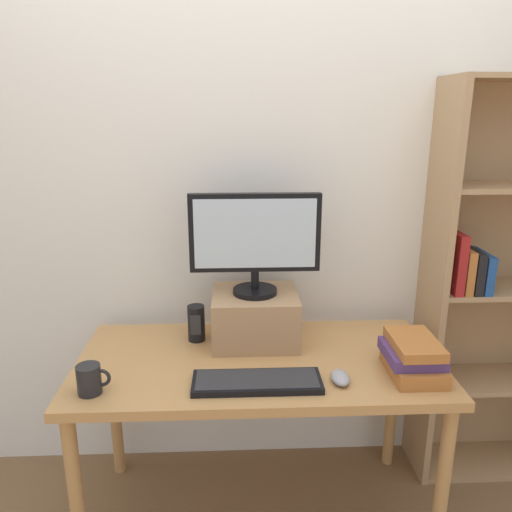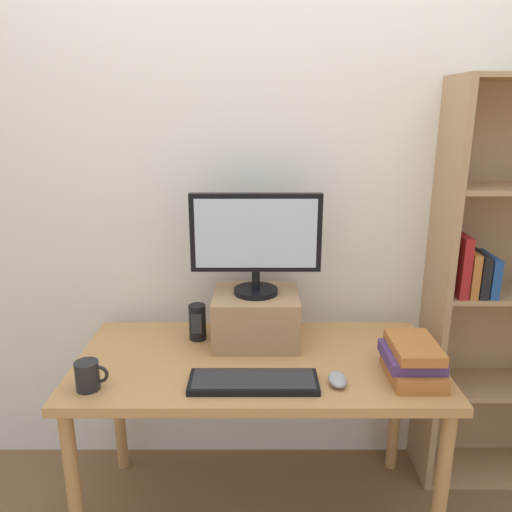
{
  "view_description": "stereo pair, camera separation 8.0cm",
  "coord_description": "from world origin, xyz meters",
  "px_view_note": "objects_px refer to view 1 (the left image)",
  "views": [
    {
      "loc": [
        -0.08,
        -1.72,
        1.63
      ],
      "look_at": [
        -0.01,
        0.06,
        1.11
      ],
      "focal_mm": 35.0,
      "sensor_mm": 36.0,
      "label": 1
    },
    {
      "loc": [
        -0.01,
        -1.72,
        1.63
      ],
      "look_at": [
        -0.01,
        0.06,
        1.11
      ],
      "focal_mm": 35.0,
      "sensor_mm": 36.0,
      "label": 2
    }
  ],
  "objects_px": {
    "book_stack": "(413,357)",
    "computer_monitor": "(255,239)",
    "desk": "(258,377)",
    "coffee_mug": "(90,379)",
    "desk_speaker": "(196,323)",
    "keyboard": "(257,382)",
    "riser_box": "(255,317)",
    "bookshelf_unit": "(504,286)",
    "computer_mouse": "(340,378)"
  },
  "relations": [
    {
      "from": "book_stack",
      "to": "computer_monitor",
      "type": "bearing_deg",
      "value": 151.61
    },
    {
      "from": "desk",
      "to": "coffee_mug",
      "type": "distance_m",
      "value": 0.63
    },
    {
      "from": "book_stack",
      "to": "desk_speaker",
      "type": "bearing_deg",
      "value": 158.71
    },
    {
      "from": "computer_monitor",
      "to": "keyboard",
      "type": "relative_size",
      "value": 1.15
    },
    {
      "from": "coffee_mug",
      "to": "riser_box",
      "type": "bearing_deg",
      "value": 33.94
    },
    {
      "from": "bookshelf_unit",
      "to": "keyboard",
      "type": "bearing_deg",
      "value": -156.3
    },
    {
      "from": "computer_monitor",
      "to": "keyboard",
      "type": "distance_m",
      "value": 0.55
    },
    {
      "from": "desk",
      "to": "computer_mouse",
      "type": "xyz_separation_m",
      "value": [
        0.28,
        -0.19,
        0.1
      ]
    },
    {
      "from": "computer_monitor",
      "to": "desk_speaker",
      "type": "relative_size",
      "value": 3.42
    },
    {
      "from": "riser_box",
      "to": "coffee_mug",
      "type": "relative_size",
      "value": 3.03
    },
    {
      "from": "bookshelf_unit",
      "to": "book_stack",
      "type": "bearing_deg",
      "value": -141.64
    },
    {
      "from": "computer_monitor",
      "to": "book_stack",
      "type": "xyz_separation_m",
      "value": [
        0.55,
        -0.3,
        -0.37
      ]
    },
    {
      "from": "riser_box",
      "to": "book_stack",
      "type": "distance_m",
      "value": 0.63
    },
    {
      "from": "desk",
      "to": "desk_speaker",
      "type": "height_order",
      "value": "desk_speaker"
    },
    {
      "from": "computer_monitor",
      "to": "riser_box",
      "type": "bearing_deg",
      "value": 90.0
    },
    {
      "from": "bookshelf_unit",
      "to": "computer_monitor",
      "type": "relative_size",
      "value": 3.45
    },
    {
      "from": "computer_monitor",
      "to": "book_stack",
      "type": "height_order",
      "value": "computer_monitor"
    },
    {
      "from": "desk",
      "to": "computer_monitor",
      "type": "relative_size",
      "value": 2.7
    },
    {
      "from": "riser_box",
      "to": "coffee_mug",
      "type": "distance_m",
      "value": 0.68
    },
    {
      "from": "desk",
      "to": "keyboard",
      "type": "relative_size",
      "value": 3.09
    },
    {
      "from": "bookshelf_unit",
      "to": "desk",
      "type": "bearing_deg",
      "value": -165.03
    },
    {
      "from": "riser_box",
      "to": "book_stack",
      "type": "height_order",
      "value": "riser_box"
    },
    {
      "from": "desk",
      "to": "riser_box",
      "type": "xyz_separation_m",
      "value": [
        -0.01,
        0.16,
        0.18
      ]
    },
    {
      "from": "bookshelf_unit",
      "to": "desk_speaker",
      "type": "distance_m",
      "value": 1.35
    },
    {
      "from": "bookshelf_unit",
      "to": "keyboard",
      "type": "height_order",
      "value": "bookshelf_unit"
    },
    {
      "from": "bookshelf_unit",
      "to": "riser_box",
      "type": "bearing_deg",
      "value": -173.21
    },
    {
      "from": "bookshelf_unit",
      "to": "desk_speaker",
      "type": "height_order",
      "value": "bookshelf_unit"
    },
    {
      "from": "computer_monitor",
      "to": "coffee_mug",
      "type": "distance_m",
      "value": 0.78
    },
    {
      "from": "computer_mouse",
      "to": "desk_speaker",
      "type": "xyz_separation_m",
      "value": [
        -0.52,
        0.36,
        0.06
      ]
    },
    {
      "from": "bookshelf_unit",
      "to": "computer_mouse",
      "type": "relative_size",
      "value": 16.93
    },
    {
      "from": "computer_mouse",
      "to": "desk",
      "type": "bearing_deg",
      "value": 145.71
    },
    {
      "from": "book_stack",
      "to": "coffee_mug",
      "type": "bearing_deg",
      "value": -175.89
    },
    {
      "from": "bookshelf_unit",
      "to": "riser_box",
      "type": "relative_size",
      "value": 5.14
    },
    {
      "from": "desk",
      "to": "computer_monitor",
      "type": "distance_m",
      "value": 0.53
    },
    {
      "from": "book_stack",
      "to": "coffee_mug",
      "type": "height_order",
      "value": "book_stack"
    },
    {
      "from": "desk_speaker",
      "to": "computer_monitor",
      "type": "bearing_deg",
      "value": -2.41
    },
    {
      "from": "book_stack",
      "to": "computer_mouse",
      "type": "bearing_deg",
      "value": -169.79
    },
    {
      "from": "computer_mouse",
      "to": "computer_monitor",
      "type": "bearing_deg",
      "value": 129.01
    },
    {
      "from": "desk",
      "to": "keyboard",
      "type": "xyz_separation_m",
      "value": [
        -0.01,
        -0.19,
        0.09
      ]
    },
    {
      "from": "riser_box",
      "to": "keyboard",
      "type": "height_order",
      "value": "riser_box"
    },
    {
      "from": "bookshelf_unit",
      "to": "coffee_mug",
      "type": "relative_size",
      "value": 15.61
    },
    {
      "from": "computer_monitor",
      "to": "bookshelf_unit",
      "type": "bearing_deg",
      "value": 6.87
    },
    {
      "from": "desk",
      "to": "desk_speaker",
      "type": "distance_m",
      "value": 0.34
    },
    {
      "from": "keyboard",
      "to": "computer_mouse",
      "type": "bearing_deg",
      "value": 1.08
    },
    {
      "from": "keyboard",
      "to": "computer_monitor",
      "type": "bearing_deg",
      "value": 88.7
    },
    {
      "from": "computer_mouse",
      "to": "book_stack",
      "type": "bearing_deg",
      "value": 10.21
    },
    {
      "from": "desk",
      "to": "keyboard",
      "type": "height_order",
      "value": "keyboard"
    },
    {
      "from": "bookshelf_unit",
      "to": "coffee_mug",
      "type": "bearing_deg",
      "value": -162.91
    },
    {
      "from": "desk",
      "to": "book_stack",
      "type": "xyz_separation_m",
      "value": [
        0.55,
        -0.14,
        0.14
      ]
    },
    {
      "from": "desk",
      "to": "computer_mouse",
      "type": "distance_m",
      "value": 0.35
    }
  ]
}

